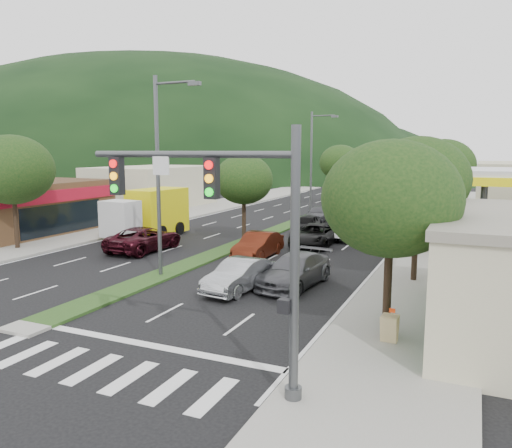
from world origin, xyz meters
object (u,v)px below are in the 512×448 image
at_px(box_truck, 150,215).
at_px(a_frame_sign, 390,326).
at_px(tree_l_a, 12,170).
at_px(tree_med_near, 244,180).
at_px(tree_r_e, 450,166).
at_px(motorhome, 362,210).
at_px(streetlight_mid, 313,159).
at_px(sedan_silver, 240,275).
at_px(tree_r_d, 443,166).
at_px(suv_maroon, 145,239).
at_px(car_queue_c, 258,245).
at_px(car_queue_a, 307,224).
at_px(car_queue_b, 295,270).
at_px(car_queue_d, 315,235).
at_px(tree_r_b, 418,179).
at_px(car_queue_e, 319,213).
at_px(tree_med_far, 340,163).
at_px(traffic_signal, 236,220).
at_px(tree_r_c, 432,177).
at_px(streetlight_near, 161,167).
at_px(tree_r_a, 391,199).

relative_size(box_truck, a_frame_sign, 6.08).
height_order(tree_l_a, box_truck, tree_l_a).
bearing_deg(tree_med_near, tree_r_e, 61.39).
xyz_separation_m(box_truck, motorhome, (14.16, 7.27, 0.27)).
height_order(streetlight_mid, sedan_silver, streetlight_mid).
xyz_separation_m(tree_r_d, suv_maroon, (-16.75, -16.90, -4.39)).
height_order(car_queue_c, a_frame_sign, car_queue_c).
relative_size(tree_med_near, car_queue_a, 1.46).
bearing_deg(tree_l_a, tree_med_near, 32.62).
xyz_separation_m(suv_maroon, car_queue_b, (11.63, -3.99, -0.03)).
bearing_deg(a_frame_sign, car_queue_d, 118.13).
xyz_separation_m(car_queue_a, motorhome, (4.13, 0.74, 1.25)).
bearing_deg(tree_r_b, tree_r_e, 90.00).
xyz_separation_m(tree_r_d, streetlight_mid, (-11.79, 3.00, 0.40)).
relative_size(tree_l_a, car_queue_e, 1.73).
relative_size(tree_l_a, box_truck, 0.99).
height_order(tree_med_near, car_queue_c, tree_med_near).
distance_m(tree_r_e, tree_med_far, 12.65).
distance_m(sedan_silver, car_queue_c, 7.15).
bearing_deg(motorhome, car_queue_a, -174.30).
distance_m(tree_med_near, sedan_silver, 12.35).
xyz_separation_m(tree_med_near, sedan_silver, (4.85, -10.74, -3.70)).
relative_size(car_queue_a, car_queue_c, 0.89).
xyz_separation_m(traffic_signal, tree_med_near, (-9.03, 19.54, -0.22)).
height_order(tree_r_c, tree_r_d, tree_r_d).
height_order(tree_med_far, a_frame_sign, tree_med_far).
distance_m(tree_med_near, streetlight_mid, 15.05).
height_order(tree_r_b, streetlight_mid, streetlight_mid).
height_order(streetlight_mid, motorhome, streetlight_mid).
bearing_deg(streetlight_near, car_queue_e, 86.74).
relative_size(sedan_silver, car_queue_c, 0.95).
distance_m(tree_r_b, tree_r_e, 28.00).
relative_size(car_queue_d, a_frame_sign, 4.43).
distance_m(tree_r_d, box_truck, 23.37).
relative_size(suv_maroon, car_queue_c, 1.22).
bearing_deg(car_queue_c, tree_r_c, 31.79).
height_order(tree_med_far, streetlight_near, streetlight_near).
distance_m(sedan_silver, a_frame_sign, 8.34).
bearing_deg(traffic_signal, tree_l_a, 151.81).
height_order(tree_r_b, car_queue_c, tree_r_b).
bearing_deg(tree_med_near, car_queue_a, 67.48).
relative_size(tree_med_near, tree_l_a, 0.83).
bearing_deg(car_queue_b, tree_r_c, 71.02).
bearing_deg(tree_r_d, motorhome, -136.01).
bearing_deg(car_queue_a, traffic_signal, -81.41).
xyz_separation_m(tree_r_a, tree_r_e, (0.00, 36.00, 0.07)).
bearing_deg(tree_r_e, traffic_signal, -94.09).
bearing_deg(car_queue_b, streetlight_mid, 111.81).
height_order(streetlight_near, car_queue_a, streetlight_near).
bearing_deg(tree_r_d, car_queue_d, -123.67).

